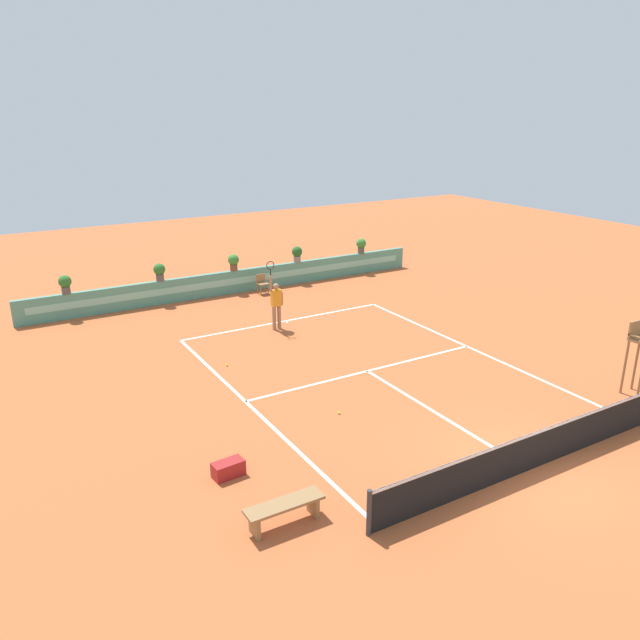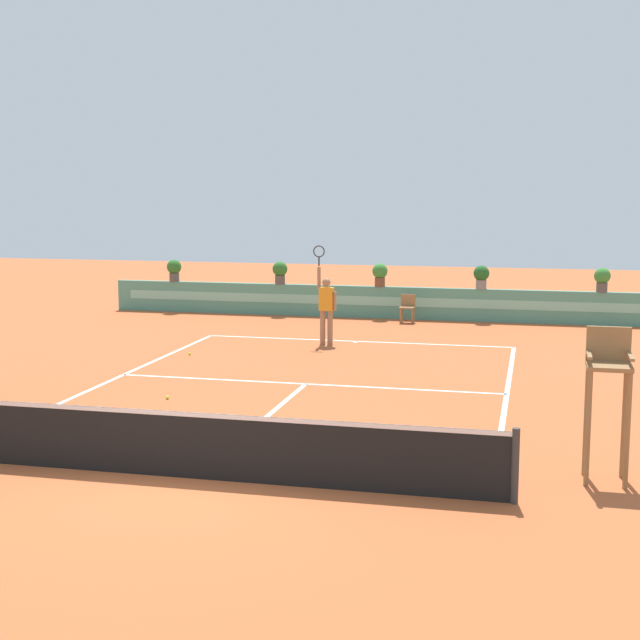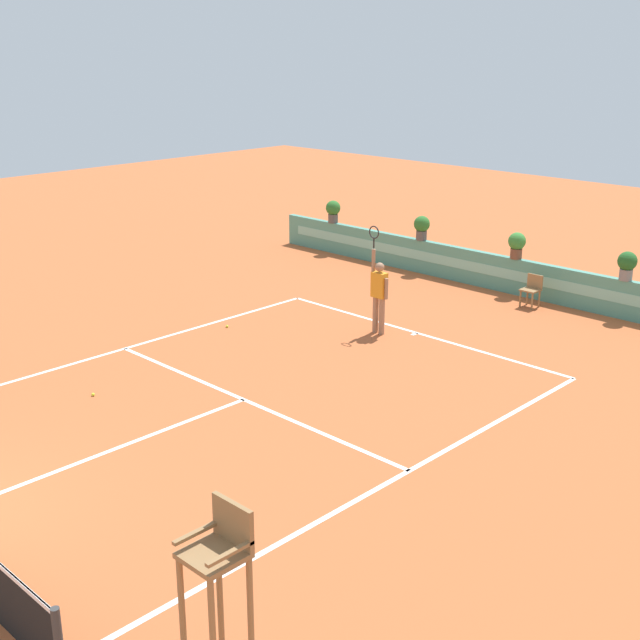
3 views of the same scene
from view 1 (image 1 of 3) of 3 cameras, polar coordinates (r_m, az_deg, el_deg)
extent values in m
plane|color=#B2562D|center=(19.00, 5.06, -5.11)|extent=(60.00, 60.00, 0.00)
cube|color=white|center=(23.68, -3.21, -0.09)|extent=(8.22, 0.10, 0.01)
cube|color=white|center=(19.29, 4.37, -4.69)|extent=(8.22, 0.10, 0.01)
cube|color=white|center=(17.04, 10.58, -8.35)|extent=(0.10, 6.40, 0.01)
cube|color=white|center=(17.10, -6.24, -8.02)|extent=(0.10, 11.89, 0.01)
cube|color=white|center=(21.45, 14.14, -2.73)|extent=(0.10, 11.89, 0.01)
cube|color=white|center=(23.60, -3.10, -0.16)|extent=(0.10, 0.20, 0.01)
cylinder|color=#333333|center=(12.27, 4.52, -17.24)|extent=(0.10, 0.10, 1.00)
cube|color=black|center=(14.89, 18.87, -11.34)|extent=(8.82, 0.02, 0.95)
cube|color=white|center=(14.68, 19.06, -9.84)|extent=(8.82, 0.03, 0.06)
cube|color=#4C8E7A|center=(27.44, -7.59, 3.54)|extent=(18.00, 0.20, 1.00)
cube|color=#7ABCA8|center=(27.33, -7.50, 3.60)|extent=(17.10, 0.01, 0.28)
cylinder|color=olive|center=(19.50, 26.18, -3.90)|extent=(0.07, 0.07, 1.60)
cylinder|color=olive|center=(19.91, 27.01, -3.57)|extent=(0.07, 0.07, 1.60)
cube|color=olive|center=(19.36, 27.04, -0.71)|extent=(0.60, 0.06, 0.48)
cube|color=olive|center=(19.04, 27.21, -1.42)|extent=(0.06, 0.60, 0.04)
cylinder|color=olive|center=(26.91, -5.45, 2.71)|extent=(0.05, 0.05, 0.45)
cylinder|color=olive|center=(27.05, -4.77, 2.82)|extent=(0.05, 0.05, 0.45)
cylinder|color=olive|center=(27.21, -5.77, 2.89)|extent=(0.05, 0.05, 0.45)
cylinder|color=olive|center=(27.36, -5.10, 2.99)|extent=(0.05, 0.05, 0.45)
cube|color=olive|center=(27.07, -5.29, 3.35)|extent=(0.44, 0.44, 0.04)
cube|color=olive|center=(27.19, -5.48, 3.85)|extent=(0.44, 0.04, 0.36)
cube|color=olive|center=(12.44, -6.03, -18.29)|extent=(0.08, 0.40, 0.45)
cube|color=olive|center=(12.91, -0.64, -16.62)|extent=(0.08, 0.40, 0.45)
cube|color=olive|center=(12.51, -3.30, -16.52)|extent=(1.60, 0.44, 0.06)
cube|color=maroon|center=(14.21, -8.42, -13.37)|extent=(0.73, 0.42, 0.36)
cylinder|color=#9E7051|center=(22.74, -3.77, 0.27)|extent=(0.14, 0.14, 0.90)
cylinder|color=#9E7051|center=(22.66, -4.23, 0.20)|extent=(0.14, 0.14, 0.90)
cube|color=orange|center=(22.47, -4.04, 2.05)|extent=(0.37, 0.23, 0.60)
sphere|color=#9E7051|center=(22.35, -4.07, 3.10)|extent=(0.22, 0.22, 0.22)
cylinder|color=#9E7051|center=(22.24, -4.54, 3.33)|extent=(0.09, 0.09, 0.55)
cylinder|color=black|center=(22.13, -4.57, 4.37)|extent=(0.04, 0.04, 0.24)
torus|color=#262626|center=(22.07, -4.59, 5.03)|extent=(0.31, 0.04, 0.31)
cylinder|color=#9E7051|center=(22.58, -3.53, 2.00)|extent=(0.09, 0.09, 0.50)
sphere|color=#CCE033|center=(16.68, 1.77, -8.52)|extent=(0.07, 0.07, 0.07)
sphere|color=#CCE033|center=(19.81, -8.53, -4.11)|extent=(0.07, 0.07, 0.07)
cylinder|color=#514C47|center=(30.32, 3.79, 6.40)|extent=(0.32, 0.32, 0.28)
sphere|color=#387F33|center=(30.25, 3.80, 7.04)|extent=(0.48, 0.48, 0.48)
cylinder|color=gray|center=(28.53, -2.11, 5.63)|extent=(0.32, 0.32, 0.28)
sphere|color=#235B23|center=(28.45, -2.12, 6.30)|extent=(0.48, 0.48, 0.48)
cylinder|color=brown|center=(27.22, -7.93, 4.80)|extent=(0.32, 0.32, 0.28)
sphere|color=#387F33|center=(27.14, -7.96, 5.50)|extent=(0.48, 0.48, 0.48)
cylinder|color=#514C47|center=(25.49, -22.29, 2.56)|extent=(0.32, 0.32, 0.28)
sphere|color=#2D6B28|center=(25.40, -22.39, 3.30)|extent=(0.48, 0.48, 0.48)
cylinder|color=#514C47|center=(26.19, -14.48, 3.81)|extent=(0.32, 0.32, 0.28)
sphere|color=#2D6B28|center=(26.11, -14.54, 4.53)|extent=(0.48, 0.48, 0.48)
camera|label=2|loc=(15.66, 69.48, -7.53)|focal=51.03mm
camera|label=3|loc=(22.31, 48.29, 10.03)|focal=47.20mm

